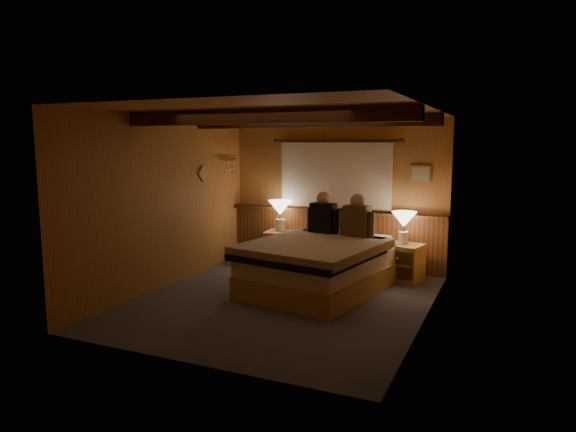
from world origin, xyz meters
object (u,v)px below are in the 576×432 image
Objects in this scene: lamp_left at (280,210)px; duffel_bag at (256,255)px; nightstand_right at (404,262)px; person_left at (323,216)px; bed at (317,265)px; nightstand_left at (282,248)px; lamp_right at (404,221)px; person_right at (357,219)px.

lamp_left is 0.88× the size of duffel_bag.
nightstand_right is 0.90× the size of person_left.
nightstand_left is at bearing 142.45° from bed.
lamp_right reaches higher than bed.
duffel_bag is (-0.39, -0.17, -0.11)m from nightstand_left.
nightstand_left is 0.99× the size of nightstand_right.
nightstand_right is at bearing 5.64° from duffel_bag.
bed is 1.59m from nightstand_left.
person_left is at bearing -29.20° from lamp_left.
person_right is at bearing -22.41° from lamp_left.
person_right is at bearing 0.01° from person_left.
nightstand_right is at bearing -33.76° from lamp_right.
nightstand_right is at bearing 25.89° from person_left.
bed is 4.73× the size of lamp_right.
lamp_left is at bearing 142.71° from bed.
duffel_bag is at bearing -163.68° from nightstand_left.
lamp_right is (2.03, -0.12, 0.60)m from nightstand_left.
person_left reaches higher than lamp_right.
duffel_bag is at bearing 174.88° from person_left.
nightstand_left is at bearing 160.40° from person_left.
lamp_right is at bearing 57.89° from bed.
person_left is (-1.15, -0.35, 0.67)m from nightstand_right.
bed is at bearing -54.45° from nightstand_left.
nightstand_right is at bearing -4.91° from lamp_left.
lamp_left is 0.80× the size of person_left.
nightstand_left reaches higher than duffel_bag.
bed reaches higher than duffel_bag.
nightstand_left is 0.64m from lamp_left.
lamp_right is at bearing -4.51° from lamp_left.
lamp_left reaches higher than bed.
lamp_left reaches higher than duffel_bag.
nightstand_right is 2.21m from lamp_left.
bed is at bearing -132.11° from lamp_right.
lamp_right reaches higher than nightstand_right.
person_right is at bearing -28.55° from nightstand_left.
nightstand_right is 1.00× the size of duffel_bag.
lamp_left is at bearing 36.56° from duffel_bag.
nightstand_left is 1.19× the size of lamp_right.
duffel_bag is (-2.44, -0.03, -0.10)m from nightstand_right.
nightstand_left is at bearing 165.99° from person_right.
bed is at bearing -47.29° from lamp_left.
lamp_left is 1.09m from person_left.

